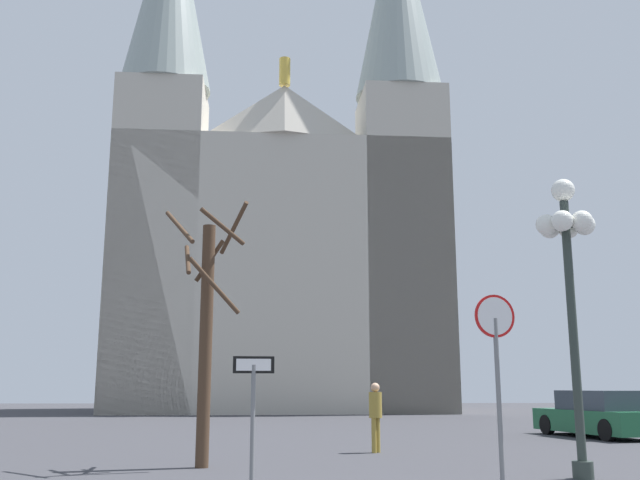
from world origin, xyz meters
The scene contains 7 objects.
cathedral centered at (-2.58, 37.98, 11.44)m, with size 21.16×14.51×35.64m.
stop_sign centered at (1.50, 3.71, 2.15)m, with size 0.72×0.19×3.11m.
one_way_arrow_sign centered at (-2.54, 3.14, 1.33)m, with size 0.65×0.12×2.04m.
street_lamp centered at (3.15, 4.49, 3.90)m, with size 1.11×1.02×5.41m.
bare_tree centered at (-3.70, 6.50, 2.78)m, with size 1.82×1.81×5.42m.
parked_car_near_green centered at (7.76, 14.48, 0.68)m, with size 2.67×4.84×1.45m.
pedestrian_walking centered at (0.14, 9.57, 1.00)m, with size 0.32×0.32×1.66m.
Camera 1 is at (-1.98, -8.22, 1.59)m, focal length 39.90 mm.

